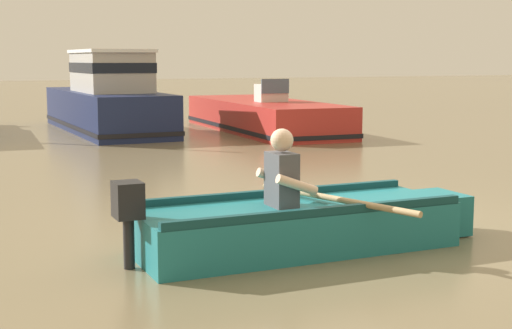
% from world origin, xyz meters
% --- Properties ---
extents(ground_plane, '(120.00, 120.00, 0.00)m').
position_xyz_m(ground_plane, '(0.00, 0.00, 0.00)').
color(ground_plane, '#7A6B4C').
extents(rowboat_with_person, '(3.70, 1.92, 1.19)m').
position_xyz_m(rowboat_with_person, '(-0.89, -0.69, 0.25)').
color(rowboat_with_person, '#1E727A').
rests_on(rowboat_with_person, ground).
extents(moored_boat_navy, '(2.06, 6.48, 2.07)m').
position_xyz_m(moored_boat_navy, '(0.13, 11.93, 0.78)').
color(moored_boat_navy, '#19234C').
rests_on(moored_boat_navy, ground).
extents(moored_boat_red, '(2.45, 6.68, 1.36)m').
position_xyz_m(moored_boat_red, '(3.84, 10.43, 0.37)').
color(moored_boat_red, '#B72D28').
rests_on(moored_boat_red, ground).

